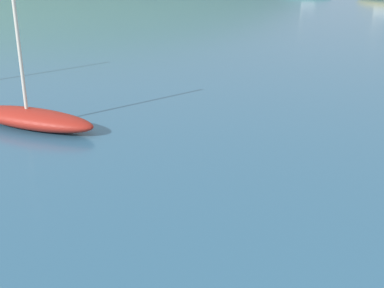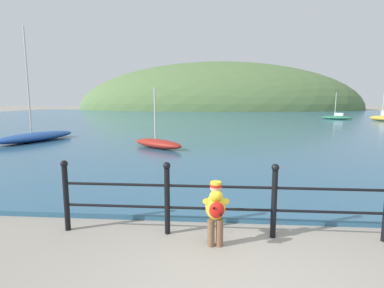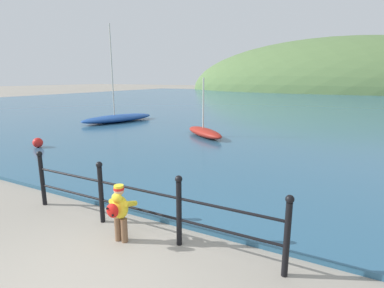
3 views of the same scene
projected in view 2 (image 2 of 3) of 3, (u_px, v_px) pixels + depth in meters
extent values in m
cube|color=#2D5B7A|center=(219.00, 119.00, 34.95)|extent=(80.00, 60.00, 0.10)
ellipsoid|color=#567542|center=(217.00, 109.00, 70.62)|extent=(65.31, 35.92, 21.68)
cylinder|color=black|center=(66.00, 199.00, 5.02)|extent=(0.09, 0.09, 1.10)
sphere|color=black|center=(64.00, 164.00, 4.93)|extent=(0.12, 0.12, 0.12)
cylinder|color=black|center=(167.00, 201.00, 4.88)|extent=(0.09, 0.09, 1.10)
sphere|color=black|center=(167.00, 166.00, 4.79)|extent=(0.12, 0.12, 0.12)
cylinder|color=black|center=(274.00, 204.00, 4.75)|extent=(0.09, 0.09, 1.10)
sphere|color=black|center=(275.00, 168.00, 4.66)|extent=(0.12, 0.12, 0.12)
cylinder|color=black|center=(220.00, 187.00, 4.77)|extent=(5.14, 0.04, 0.04)
cylinder|color=black|center=(220.00, 209.00, 4.83)|extent=(5.14, 0.04, 0.04)
cylinder|color=brown|center=(211.00, 233.00, 4.50)|extent=(0.11, 0.11, 0.42)
cylinder|color=brown|center=(220.00, 233.00, 4.51)|extent=(0.11, 0.11, 0.42)
ellipsoid|color=yellow|center=(216.00, 207.00, 4.45)|extent=(0.32, 0.25, 0.40)
ellipsoid|color=yellow|center=(216.00, 196.00, 4.36)|extent=(0.21, 0.14, 0.18)
cylinder|color=yellow|center=(206.00, 201.00, 4.53)|extent=(0.12, 0.32, 0.19)
cylinder|color=yellow|center=(225.00, 201.00, 4.53)|extent=(0.12, 0.32, 0.19)
sphere|color=tan|center=(216.00, 187.00, 4.40)|extent=(0.17, 0.17, 0.17)
cylinder|color=red|center=(216.00, 186.00, 4.40)|extent=(0.17, 0.17, 0.04)
cylinder|color=yellow|center=(216.00, 183.00, 4.39)|extent=(0.16, 0.16, 0.04)
ellipsoid|color=red|center=(217.00, 210.00, 4.25)|extent=(0.23, 0.15, 0.24)
sphere|color=black|center=(214.00, 208.00, 4.18)|extent=(0.04, 0.04, 0.04)
sphere|color=black|center=(221.00, 215.00, 4.19)|extent=(0.04, 0.04, 0.04)
ellipsoid|color=maroon|center=(158.00, 144.00, 13.11)|extent=(2.69, 2.24, 0.40)
cylinder|color=beige|center=(155.00, 113.00, 13.01)|extent=(0.07, 0.07, 2.23)
ellipsoid|color=#287551|center=(336.00, 118.00, 32.73)|extent=(3.15, 2.35, 0.37)
cube|color=silver|center=(339.00, 114.00, 32.54)|extent=(0.99, 0.85, 0.34)
cylinder|color=beige|center=(336.00, 104.00, 32.61)|extent=(0.07, 0.07, 2.55)
ellipsoid|color=gold|center=(383.00, 118.00, 30.00)|extent=(2.39, 2.70, 0.56)
cylinder|color=beige|center=(383.00, 105.00, 29.91)|extent=(0.07, 0.07, 2.16)
ellipsoid|color=#1E4793|center=(36.00, 137.00, 15.40)|extent=(2.75, 4.94, 0.43)
cylinder|color=beige|center=(28.00, 81.00, 14.78)|extent=(0.07, 0.07, 5.19)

